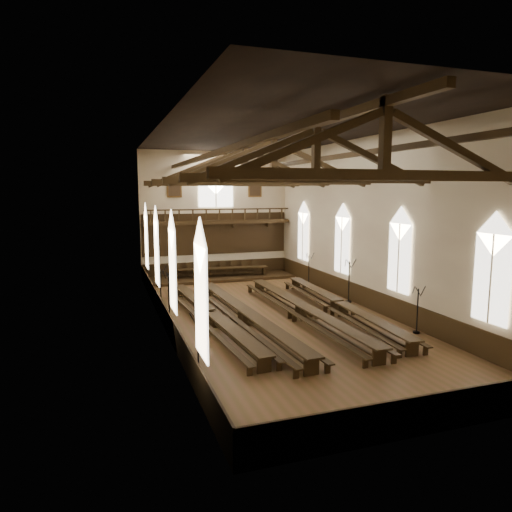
{
  "coord_description": "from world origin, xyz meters",
  "views": [
    {
      "loc": [
        -8.79,
        -22.91,
        6.9
      ],
      "look_at": [
        -0.49,
        1.5,
        3.19
      ],
      "focal_mm": 32.0,
      "sensor_mm": 36.0,
      "label": 1
    }
  ],
  "objects": [
    {
      "name": "high_table",
      "position": [
        -0.08,
        11.4,
        0.81
      ],
      "size": [
        7.55,
        1.66,
        0.7
      ],
      "color": "#32220F",
      "rests_on": "dais"
    },
    {
      "name": "roof_trusses",
      "position": [
        0.0,
        -0.0,
        8.22
      ],
      "size": [
        11.7,
        25.7,
        2.8
      ],
      "color": "#32220F",
      "rests_on": "room_walls"
    },
    {
      "name": "refectory_row_c",
      "position": [
        1.36,
        -1.03,
        0.58
      ],
      "size": [
        1.68,
        14.85,
        0.8
      ],
      "color": "#32220F",
      "rests_on": "ground"
    },
    {
      "name": "candelabrum_right_far",
      "position": [
        5.55,
        7.15,
        0.72
      ],
      "size": [
        0.71,
        0.69,
        2.38
      ],
      "color": "black",
      "rests_on": "ground"
    },
    {
      "name": "wainscot_band",
      "position": [
        0.0,
        0.0,
        0.6
      ],
      "size": [
        12.0,
        26.0,
        1.2
      ],
      "color": "#31210E",
      "rests_on": "ground"
    },
    {
      "name": "candelabrum_left_near",
      "position": [
        -5.55,
        -6.61,
        0.74
      ],
      "size": [
        0.74,
        0.7,
        2.44
      ],
      "color": "black",
      "rests_on": "ground"
    },
    {
      "name": "candelabrum_right_mid",
      "position": [
        5.55,
        1.4,
        0.83
      ],
      "size": [
        0.76,
        0.84,
        2.73
      ],
      "color": "black",
      "rests_on": "ground"
    },
    {
      "name": "candelabrum_left_far",
      "position": [
        -5.55,
        4.61,
        0.73
      ],
      "size": [
        0.73,
        0.67,
        2.4
      ],
      "color": "black",
      "rests_on": "ground"
    },
    {
      "name": "portraits",
      "position": [
        0.0,
        12.9,
        7.1
      ],
      "size": [
        7.75,
        0.09,
        1.45
      ],
      "color": "brown",
      "rests_on": "room_walls"
    },
    {
      "name": "candelabrum_right_near",
      "position": [
        5.55,
        -5.08,
        0.71
      ],
      "size": [
        0.67,
        0.71,
        2.34
      ],
      "color": "black",
      "rests_on": "ground"
    },
    {
      "name": "minstrels_gallery",
      "position": [
        0.0,
        12.66,
        3.91
      ],
      "size": [
        11.8,
        1.24,
        3.7
      ],
      "color": "#32220F",
      "rests_on": "room_walls"
    },
    {
      "name": "refectory_row_b",
      "position": [
        -1.93,
        -1.03,
        0.59
      ],
      "size": [
        2.0,
        14.97,
        0.8
      ],
      "color": "#32220F",
      "rests_on": "ground"
    },
    {
      "name": "side_windows",
      "position": [
        -0.0,
        -0.0,
        3.74
      ],
      "size": [
        11.85,
        19.8,
        4.5
      ],
      "color": "white",
      "rests_on": "room_walls"
    },
    {
      "name": "room_walls",
      "position": [
        0.0,
        0.0,
        6.46
      ],
      "size": [
        26.0,
        26.0,
        26.0
      ],
      "color": "beige",
      "rests_on": "ground"
    },
    {
      "name": "candelabrum_left_mid",
      "position": [
        -5.55,
        1.04,
        0.83
      ],
      "size": [
        0.79,
        0.83,
        2.73
      ],
      "color": "black",
      "rests_on": "ground"
    },
    {
      "name": "high_chairs",
      "position": [
        -0.08,
        12.15,
        0.81
      ],
      "size": [
        6.79,
        0.49,
        1.09
      ],
      "color": "#32220F",
      "rests_on": "dais"
    },
    {
      "name": "ground",
      "position": [
        0.0,
        0.0,
        0.0
      ],
      "size": [
        26.0,
        26.0,
        0.0
      ],
      "primitive_type": "plane",
      "color": "brown",
      "rests_on": "ground"
    },
    {
      "name": "end_window",
      "position": [
        0.0,
        12.9,
        7.22
      ],
      "size": [
        2.8,
        0.12,
        3.8
      ],
      "color": "white",
      "rests_on": "room_walls"
    },
    {
      "name": "refectory_row_d",
      "position": [
        3.72,
        -0.74,
        0.56
      ],
      "size": [
        1.94,
        14.59,
        0.76
      ],
      "color": "#32220F",
      "rests_on": "ground"
    },
    {
      "name": "dais",
      "position": [
        -0.08,
        11.4,
        0.1
      ],
      "size": [
        11.4,
        3.15,
        0.21
      ],
      "primitive_type": "cube",
      "color": "#31210E",
      "rests_on": "ground"
    },
    {
      "name": "refectory_row_a",
      "position": [
        -3.65,
        -0.47,
        0.54
      ],
      "size": [
        1.99,
        14.43,
        0.74
      ],
      "color": "#32220F",
      "rests_on": "ground"
    }
  ]
}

